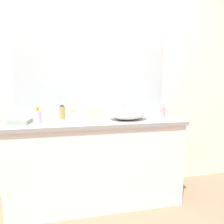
{
  "coord_description": "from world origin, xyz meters",
  "views": [
    {
      "loc": [
        -0.23,
        -1.69,
        1.32
      ],
      "look_at": [
        0.2,
        0.38,
        0.99
      ],
      "focal_mm": 32.69,
      "sensor_mm": 36.0,
      "label": 1
    }
  ],
  "objects_px": {
    "soap_dispenser": "(163,111)",
    "spray_can": "(62,113)",
    "candle_jar": "(150,115)",
    "lotion_bottle": "(38,116)",
    "sink_basin": "(128,114)",
    "tissue_box": "(94,112)",
    "perfume_bottle": "(72,116)",
    "folded_hand_towel": "(20,121)"
  },
  "relations": [
    {
      "from": "lotion_bottle",
      "to": "sink_basin",
      "type": "bearing_deg",
      "value": 0.39
    },
    {
      "from": "candle_jar",
      "to": "folded_hand_towel",
      "type": "height_order",
      "value": "candle_jar"
    },
    {
      "from": "sink_basin",
      "to": "spray_can",
      "type": "xyz_separation_m",
      "value": [
        -0.68,
        0.16,
        0.01
      ]
    },
    {
      "from": "lotion_bottle",
      "to": "candle_jar",
      "type": "relative_size",
      "value": 3.79
    },
    {
      "from": "perfume_bottle",
      "to": "soap_dispenser",
      "type": "bearing_deg",
      "value": 2.94
    },
    {
      "from": "tissue_box",
      "to": "perfume_bottle",
      "type": "bearing_deg",
      "value": -162.83
    },
    {
      "from": "sink_basin",
      "to": "soap_dispenser",
      "type": "relative_size",
      "value": 2.4
    },
    {
      "from": "sink_basin",
      "to": "perfume_bottle",
      "type": "relative_size",
      "value": 3.5
    },
    {
      "from": "lotion_bottle",
      "to": "perfume_bottle",
      "type": "relative_size",
      "value": 1.54
    },
    {
      "from": "tissue_box",
      "to": "spray_can",
      "type": "bearing_deg",
      "value": 171.15
    },
    {
      "from": "lotion_bottle",
      "to": "folded_hand_towel",
      "type": "bearing_deg",
      "value": 168.76
    },
    {
      "from": "lotion_bottle",
      "to": "tissue_box",
      "type": "bearing_deg",
      "value": 11.93
    },
    {
      "from": "candle_jar",
      "to": "folded_hand_towel",
      "type": "xyz_separation_m",
      "value": [
        -1.36,
        -0.07,
        -0.0
      ]
    },
    {
      "from": "perfume_bottle",
      "to": "candle_jar",
      "type": "bearing_deg",
      "value": 4.09
    },
    {
      "from": "lotion_bottle",
      "to": "spray_can",
      "type": "distance_m",
      "value": 0.28
    },
    {
      "from": "candle_jar",
      "to": "perfume_bottle",
      "type": "bearing_deg",
      "value": -175.91
    },
    {
      "from": "sink_basin",
      "to": "folded_hand_towel",
      "type": "height_order",
      "value": "sink_basin"
    },
    {
      "from": "sink_basin",
      "to": "candle_jar",
      "type": "height_order",
      "value": "sink_basin"
    },
    {
      "from": "soap_dispenser",
      "to": "candle_jar",
      "type": "relative_size",
      "value": 3.6
    },
    {
      "from": "sink_basin",
      "to": "spray_can",
      "type": "distance_m",
      "value": 0.7
    },
    {
      "from": "lotion_bottle",
      "to": "candle_jar",
      "type": "xyz_separation_m",
      "value": [
        1.19,
        0.11,
        -0.05
      ]
    },
    {
      "from": "tissue_box",
      "to": "candle_jar",
      "type": "distance_m",
      "value": 0.64
    },
    {
      "from": "candle_jar",
      "to": "spray_can",
      "type": "bearing_deg",
      "value": 176.36
    },
    {
      "from": "perfume_bottle",
      "to": "folded_hand_towel",
      "type": "xyz_separation_m",
      "value": [
        -0.49,
        -0.01,
        -0.03
      ]
    },
    {
      "from": "sink_basin",
      "to": "lotion_bottle",
      "type": "bearing_deg",
      "value": -179.61
    },
    {
      "from": "lotion_bottle",
      "to": "candle_jar",
      "type": "bearing_deg",
      "value": 5.19
    },
    {
      "from": "soap_dispenser",
      "to": "folded_hand_towel",
      "type": "bearing_deg",
      "value": -177.54
    },
    {
      "from": "sink_basin",
      "to": "tissue_box",
      "type": "distance_m",
      "value": 0.36
    },
    {
      "from": "soap_dispenser",
      "to": "spray_can",
      "type": "relative_size",
      "value": 1.1
    },
    {
      "from": "lotion_bottle",
      "to": "spray_can",
      "type": "height_order",
      "value": "lotion_bottle"
    },
    {
      "from": "sink_basin",
      "to": "spray_can",
      "type": "height_order",
      "value": "spray_can"
    },
    {
      "from": "soap_dispenser",
      "to": "tissue_box",
      "type": "bearing_deg",
      "value": 178.6
    },
    {
      "from": "spray_can",
      "to": "lotion_bottle",
      "type": "bearing_deg",
      "value": -142.43
    },
    {
      "from": "soap_dispenser",
      "to": "folded_hand_towel",
      "type": "relative_size",
      "value": 0.89
    },
    {
      "from": "spray_can",
      "to": "sink_basin",
      "type": "bearing_deg",
      "value": -13.56
    },
    {
      "from": "sink_basin",
      "to": "folded_hand_towel",
      "type": "xyz_separation_m",
      "value": [
        -1.07,
        0.03,
        -0.04
      ]
    },
    {
      "from": "sink_basin",
      "to": "lotion_bottle",
      "type": "height_order",
      "value": "lotion_bottle"
    },
    {
      "from": "sink_basin",
      "to": "candle_jar",
      "type": "relative_size",
      "value": 8.62
    },
    {
      "from": "spray_can",
      "to": "folded_hand_towel",
      "type": "bearing_deg",
      "value": -160.69
    },
    {
      "from": "sink_basin",
      "to": "perfume_bottle",
      "type": "bearing_deg",
      "value": 176.0
    },
    {
      "from": "soap_dispenser",
      "to": "perfume_bottle",
      "type": "distance_m",
      "value": 1.01
    },
    {
      "from": "lotion_bottle",
      "to": "spray_can",
      "type": "relative_size",
      "value": 1.15
    }
  ]
}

